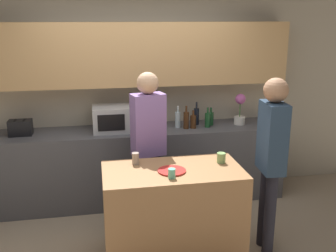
{
  "coord_description": "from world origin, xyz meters",
  "views": [
    {
      "loc": [
        -0.5,
        -3.21,
        2.26
      ],
      "look_at": [
        0.17,
        0.37,
        1.24
      ],
      "focal_mm": 42.0,
      "sensor_mm": 36.0,
      "label": 1
    }
  ],
  "objects": [
    {
      "name": "cup_0",
      "position": [
        -0.16,
        0.32,
        0.95
      ],
      "size": [
        0.07,
        0.07,
        0.11
      ],
      "color": "tan",
      "rests_on": "kitchen_island"
    },
    {
      "name": "microwave",
      "position": [
        -0.29,
        1.4,
        1.08
      ],
      "size": [
        0.52,
        0.39,
        0.3
      ],
      "color": "#B7BABC",
      "rests_on": "back_counter"
    },
    {
      "name": "potted_plant",
      "position": [
        1.29,
        1.4,
        1.13
      ],
      "size": [
        0.14,
        0.14,
        0.4
      ],
      "color": "silver",
      "rests_on": "back_counter"
    },
    {
      "name": "bottle_4",
      "position": [
        0.85,
        1.34,
        1.02
      ],
      "size": [
        0.07,
        0.07,
        0.25
      ],
      "color": "#194723",
      "rests_on": "back_counter"
    },
    {
      "name": "cup_1",
      "position": [
        0.66,
        0.21,
        0.94
      ],
      "size": [
        0.08,
        0.08,
        0.1
      ],
      "color": "#80A862",
      "rests_on": "kitchen_island"
    },
    {
      "name": "toaster",
      "position": [
        -1.38,
        1.4,
        1.02
      ],
      "size": [
        0.26,
        0.16,
        0.18
      ],
      "color": "black",
      "rests_on": "back_counter"
    },
    {
      "name": "cup_2",
      "position": [
        0.12,
        -0.08,
        0.94
      ],
      "size": [
        0.07,
        0.07,
        0.09
      ],
      "color": "#68C1A5",
      "rests_on": "kitchen_island"
    },
    {
      "name": "plate_on_island",
      "position": [
        0.15,
        0.07,
        0.9
      ],
      "size": [
        0.26,
        0.26,
        0.01
      ],
      "color": "red",
      "rests_on": "kitchen_island"
    },
    {
      "name": "person_center",
      "position": [
        0.02,
        0.73,
        1.03
      ],
      "size": [
        0.37,
        0.26,
        1.72
      ],
      "rotation": [
        0.0,
        0.0,
        -2.91
      ],
      "color": "black",
      "rests_on": "ground_plane"
    },
    {
      "name": "bottle_0",
      "position": [
        0.48,
        1.39,
        1.03
      ],
      "size": [
        0.07,
        0.07,
        0.27
      ],
      "color": "silver",
      "rests_on": "back_counter"
    },
    {
      "name": "kitchen_island",
      "position": [
        0.17,
        0.12,
        0.45
      ],
      "size": [
        1.3,
        0.69,
        0.89
      ],
      "color": "#996B42",
      "rests_on": "ground_plane"
    },
    {
      "name": "bottle_1",
      "position": [
        0.57,
        1.32,
        1.04
      ],
      "size": [
        0.07,
        0.07,
        0.29
      ],
      "color": "#472814",
      "rests_on": "back_counter"
    },
    {
      "name": "bottle_3",
      "position": [
        0.75,
        1.49,
        1.04
      ],
      "size": [
        0.07,
        0.07,
        0.29
      ],
      "color": "black",
      "rests_on": "back_counter"
    },
    {
      "name": "person_left",
      "position": [
        1.1,
        0.05,
        1.04
      ],
      "size": [
        0.23,
        0.35,
        1.73
      ],
      "rotation": [
        0.0,
        0.0,
        1.49
      ],
      "color": "black",
      "rests_on": "ground_plane"
    },
    {
      "name": "back_counter",
      "position": [
        0.0,
        1.39,
        0.46
      ],
      "size": [
        3.6,
        0.62,
        0.93
      ],
      "color": "#4C4C51",
      "rests_on": "ground_plane"
    },
    {
      "name": "bottle_2",
      "position": [
        0.66,
        1.33,
        1.01
      ],
      "size": [
        0.07,
        0.07,
        0.22
      ],
      "color": "#472814",
      "rests_on": "back_counter"
    },
    {
      "name": "back_wall",
      "position": [
        0.0,
        1.66,
        1.54
      ],
      "size": [
        6.4,
        0.4,
        2.7
      ],
      "color": "#B2A893",
      "rests_on": "ground_plane"
    },
    {
      "name": "bottle_5",
      "position": [
        0.92,
        1.43,
        1.02
      ],
      "size": [
        0.07,
        0.07,
        0.23
      ],
      "color": "#194723",
      "rests_on": "back_counter"
    }
  ]
}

